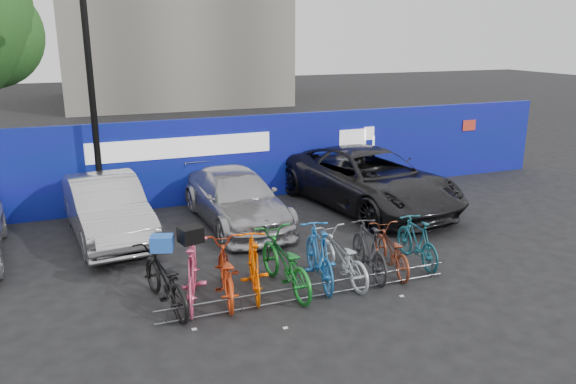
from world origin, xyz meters
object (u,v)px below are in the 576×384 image
bike_0 (164,279)px  bike_5 (319,255)px  bike_3 (254,266)px  bike_7 (369,249)px  car_2 (236,198)px  bike_6 (342,257)px  bike_8 (391,250)px  bike_rack (311,291)px  bike_1 (192,273)px  lamppost (92,92)px  bike_4 (285,263)px  car_3 (369,179)px  bike_9 (417,241)px  bike_2 (225,271)px  car_1 (107,208)px

bike_0 → bike_5: bike_5 is taller
bike_3 → bike_7: 2.37m
car_2 → bike_6: car_2 is taller
bike_8 → bike_rack: bearing=24.2°
car_2 → bike_1: car_2 is taller
bike_6 → car_2: bearing=-80.9°
car_2 → bike_3: 4.04m
lamppost → bike_1: bearing=-77.4°
bike_4 → bike_3: bearing=-11.5°
car_3 → bike_4: (-3.98, -4.01, -0.25)m
bike_6 → bike_7: bearing=-179.3°
bike_3 → bike_7: (2.37, -0.04, -0.01)m
bike_3 → bike_9: 3.57m
bike_9 → bike_8: bearing=14.7°
bike_4 → bike_0: bearing=-7.1°
car_3 → bike_7: car_3 is taller
car_3 → bike_1: 6.89m
bike_9 → bike_3: bearing=5.2°
bike_rack → car_2: (-0.06, 4.56, 0.49)m
bike_rack → bike_1: 2.14m
bike_6 → bike_9: (1.83, 0.19, 0.01)m
bike_rack → bike_2: bearing=156.1°
lamppost → bike_5: 7.06m
bike_3 → bike_4: bike_4 is taller
bike_5 → bike_8: bike_5 is taller
bike_8 → bike_7: bearing=8.5°
bike_rack → bike_4: 0.72m
bike_3 → bike_8: bike_3 is taller
car_3 → bike_3: 6.02m
bike_2 → bike_1: bearing=7.3°
car_2 → bike_4: car_2 is taller
car_1 → bike_4: car_1 is taller
bike_0 → car_3: bearing=-158.5°
lamppost → car_3: size_ratio=1.06×
bike_0 → car_1: bearing=-91.3°
car_1 → bike_8: size_ratio=2.53×
car_1 → bike_4: size_ratio=2.08×
bike_6 → car_1: bearing=-49.7°
car_2 → bike_9: bearing=-57.3°
lamppost → bike_2: size_ratio=3.14×
bike_rack → bike_2: 1.58m
lamppost → bike_3: size_ratio=3.34×
lamppost → bike_2: bearing=-71.6°
bike_1 → car_3: bearing=-131.2°
car_1 → bike_5: size_ratio=2.25×
bike_rack → bike_2: size_ratio=2.88×
bike_rack → bike_0: bearing=165.5°
car_3 → bike_7: (-2.19, -3.98, -0.26)m
bike_6 → bike_3: bearing=-6.9°
lamppost → bike_rack: 7.48m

